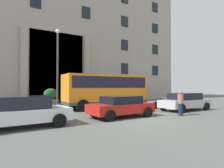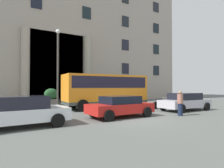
{
  "view_description": "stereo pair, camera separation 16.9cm",
  "coord_description": "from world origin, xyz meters",
  "px_view_note": "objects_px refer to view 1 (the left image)",
  "views": [
    {
      "loc": [
        -6.98,
        -8.68,
        1.8
      ],
      "look_at": [
        1.85,
        5.26,
        2.08
      ],
      "focal_mm": 30.85,
      "sensor_mm": 36.0,
      "label": 1
    },
    {
      "loc": [
        -6.84,
        -8.77,
        1.8
      ],
      "look_at": [
        1.85,
        5.26,
        2.08
      ],
      "focal_mm": 30.85,
      "sensor_mm": 36.0,
      "label": 2
    }
  ],
  "objects_px": {
    "bus_stop_sign": "(134,89)",
    "hedge_planter_west": "(88,97)",
    "scooter_by_planter": "(31,111)",
    "motorcycle_near_kerb": "(160,103)",
    "pedestrian_man_red_shirt": "(181,103)",
    "lamppost_plaza_centre": "(58,61)",
    "hedge_planter_far_east": "(116,97)",
    "hedge_planter_entrance_left": "(51,97)",
    "parked_coupe_end": "(185,101)",
    "parked_hatchback_near": "(121,106)",
    "orange_minibus": "(105,89)",
    "parked_sedan_far": "(22,111)",
    "hedge_planter_far_west": "(136,96)"
  },
  "relations": [
    {
      "from": "bus_stop_sign",
      "to": "scooter_by_planter",
      "type": "xyz_separation_m",
      "value": [
        -11.1,
        -4.42,
        -1.15
      ]
    },
    {
      "from": "parked_sedan_far",
      "to": "parked_hatchback_near",
      "type": "height_order",
      "value": "parked_sedan_far"
    },
    {
      "from": "parked_hatchback_near",
      "to": "bus_stop_sign",
      "type": "bearing_deg",
      "value": 44.79
    },
    {
      "from": "parked_coupe_end",
      "to": "lamppost_plaza_centre",
      "type": "distance_m",
      "value": 11.39
    },
    {
      "from": "parked_sedan_far",
      "to": "motorcycle_near_kerb",
      "type": "bearing_deg",
      "value": 8.83
    },
    {
      "from": "motorcycle_near_kerb",
      "to": "bus_stop_sign",
      "type": "bearing_deg",
      "value": 74.86
    },
    {
      "from": "hedge_planter_entrance_left",
      "to": "hedge_planter_far_east",
      "type": "relative_size",
      "value": 1.17
    },
    {
      "from": "hedge_planter_entrance_left",
      "to": "lamppost_plaza_centre",
      "type": "relative_size",
      "value": 0.24
    },
    {
      "from": "orange_minibus",
      "to": "hedge_planter_far_east",
      "type": "relative_size",
      "value": 5.0
    },
    {
      "from": "orange_minibus",
      "to": "hedge_planter_entrance_left",
      "type": "distance_m",
      "value": 6.27
    },
    {
      "from": "hedge_planter_entrance_left",
      "to": "parked_coupe_end",
      "type": "relative_size",
      "value": 0.39
    },
    {
      "from": "bus_stop_sign",
      "to": "pedestrian_man_red_shirt",
      "type": "height_order",
      "value": "bus_stop_sign"
    },
    {
      "from": "hedge_planter_west",
      "to": "hedge_planter_far_west",
      "type": "distance_m",
      "value": 6.76
    },
    {
      "from": "orange_minibus",
      "to": "parked_sedan_far",
      "type": "height_order",
      "value": "orange_minibus"
    },
    {
      "from": "parked_sedan_far",
      "to": "pedestrian_man_red_shirt",
      "type": "relative_size",
      "value": 2.65
    },
    {
      "from": "lamppost_plaza_centre",
      "to": "parked_coupe_end",
      "type": "bearing_deg",
      "value": -45.16
    },
    {
      "from": "hedge_planter_west",
      "to": "parked_coupe_end",
      "type": "xyz_separation_m",
      "value": [
        3.66,
        -9.76,
        0.03
      ]
    },
    {
      "from": "lamppost_plaza_centre",
      "to": "hedge_planter_far_east",
      "type": "bearing_deg",
      "value": 14.9
    },
    {
      "from": "parked_coupe_end",
      "to": "motorcycle_near_kerb",
      "type": "relative_size",
      "value": 2.18
    },
    {
      "from": "bus_stop_sign",
      "to": "motorcycle_near_kerb",
      "type": "relative_size",
      "value": 1.33
    },
    {
      "from": "hedge_planter_far_east",
      "to": "pedestrian_man_red_shirt",
      "type": "distance_m",
      "value": 11.63
    },
    {
      "from": "hedge_planter_entrance_left",
      "to": "lamppost_plaza_centre",
      "type": "xyz_separation_m",
      "value": [
        0.02,
        -2.2,
        3.34
      ]
    },
    {
      "from": "pedestrian_man_red_shirt",
      "to": "parked_hatchback_near",
      "type": "bearing_deg",
      "value": 105.28
    },
    {
      "from": "bus_stop_sign",
      "to": "hedge_planter_west",
      "type": "xyz_separation_m",
      "value": [
        -3.92,
        3.19,
        -0.93
      ]
    },
    {
      "from": "orange_minibus",
      "to": "hedge_planter_entrance_left",
      "type": "relative_size",
      "value": 4.26
    },
    {
      "from": "scooter_by_planter",
      "to": "parked_hatchback_near",
      "type": "bearing_deg",
      "value": -17.0
    },
    {
      "from": "hedge_planter_entrance_left",
      "to": "hedge_planter_west",
      "type": "bearing_deg",
      "value": -1.98
    },
    {
      "from": "lamppost_plaza_centre",
      "to": "parked_sedan_far",
      "type": "bearing_deg",
      "value": -116.64
    },
    {
      "from": "hedge_planter_west",
      "to": "motorcycle_near_kerb",
      "type": "bearing_deg",
      "value": -67.91
    },
    {
      "from": "hedge_planter_far_west",
      "to": "parked_sedan_far",
      "type": "relative_size",
      "value": 0.36
    },
    {
      "from": "motorcycle_near_kerb",
      "to": "hedge_planter_far_west",
      "type": "bearing_deg",
      "value": 59.49
    },
    {
      "from": "motorcycle_near_kerb",
      "to": "pedestrian_man_red_shirt",
      "type": "relative_size",
      "value": 1.23
    },
    {
      "from": "orange_minibus",
      "to": "parked_coupe_end",
      "type": "distance_m",
      "value": 6.48
    },
    {
      "from": "hedge_planter_far_west",
      "to": "orange_minibus",
      "type": "bearing_deg",
      "value": -145.94
    },
    {
      "from": "bus_stop_sign",
      "to": "scooter_by_planter",
      "type": "relative_size",
      "value": 1.31
    },
    {
      "from": "hedge_planter_entrance_left",
      "to": "parked_sedan_far",
      "type": "bearing_deg",
      "value": -111.27
    },
    {
      "from": "parked_hatchback_near",
      "to": "motorcycle_near_kerb",
      "type": "relative_size",
      "value": 2.08
    },
    {
      "from": "hedge_planter_west",
      "to": "parked_sedan_far",
      "type": "xyz_separation_m",
      "value": [
        -7.92,
        -9.89,
        0.04
      ]
    },
    {
      "from": "hedge_planter_west",
      "to": "pedestrian_man_red_shirt",
      "type": "bearing_deg",
      "value": -84.44
    },
    {
      "from": "parked_hatchback_near",
      "to": "lamppost_plaza_centre",
      "type": "bearing_deg",
      "value": 99.72
    },
    {
      "from": "orange_minibus",
      "to": "parked_hatchback_near",
      "type": "relative_size",
      "value": 1.77
    },
    {
      "from": "scooter_by_planter",
      "to": "pedestrian_man_red_shirt",
      "type": "relative_size",
      "value": 1.26
    },
    {
      "from": "motorcycle_near_kerb",
      "to": "lamppost_plaza_centre",
      "type": "height_order",
      "value": "lamppost_plaza_centre"
    },
    {
      "from": "motorcycle_near_kerb",
      "to": "lamppost_plaza_centre",
      "type": "xyz_separation_m",
      "value": [
        -7.13,
        5.64,
        3.7
      ]
    },
    {
      "from": "hedge_planter_far_east",
      "to": "lamppost_plaza_centre",
      "type": "height_order",
      "value": "lamppost_plaza_centre"
    },
    {
      "from": "parked_sedan_far",
      "to": "hedge_planter_west",
      "type": "bearing_deg",
      "value": 48.95
    },
    {
      "from": "parked_hatchback_near",
      "to": "pedestrian_man_red_shirt",
      "type": "xyz_separation_m",
      "value": [
        3.56,
        -1.5,
        0.12
      ]
    },
    {
      "from": "hedge_planter_entrance_left",
      "to": "motorcycle_near_kerb",
      "type": "distance_m",
      "value": 10.62
    },
    {
      "from": "hedge_planter_west",
      "to": "orange_minibus",
      "type": "bearing_deg",
      "value": -98.82
    },
    {
      "from": "hedge_planter_far_west",
      "to": "parked_hatchback_near",
      "type": "distance_m",
      "value": 13.46
    }
  ]
}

